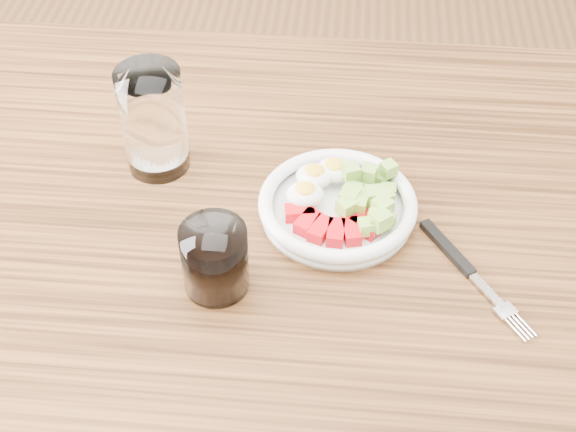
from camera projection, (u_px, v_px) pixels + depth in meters
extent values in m
cube|color=brown|center=(295.00, 251.00, 0.99)|extent=(1.50, 0.90, 0.04)
cylinder|color=white|center=(337.00, 211.00, 1.01)|extent=(0.19, 0.19, 0.01)
torus|color=white|center=(338.00, 203.00, 1.00)|extent=(0.20, 0.20, 0.02)
cube|color=red|center=(300.00, 213.00, 0.99)|extent=(0.04, 0.03, 0.02)
cube|color=red|center=(308.00, 222.00, 0.97)|extent=(0.04, 0.04, 0.02)
cube|color=red|center=(320.00, 230.00, 0.97)|extent=(0.03, 0.04, 0.02)
cube|color=red|center=(336.00, 233.00, 0.96)|extent=(0.02, 0.04, 0.02)
cube|color=red|center=(352.00, 232.00, 0.96)|extent=(0.03, 0.04, 0.02)
cube|color=red|center=(365.00, 226.00, 0.97)|extent=(0.04, 0.04, 0.02)
cube|color=red|center=(374.00, 218.00, 0.98)|extent=(0.04, 0.04, 0.02)
ellipsoid|color=white|center=(314.00, 176.00, 1.02)|extent=(0.05, 0.04, 0.03)
ellipsoid|color=yellow|center=(315.00, 170.00, 1.01)|extent=(0.03, 0.03, 0.01)
ellipsoid|color=white|center=(334.00, 170.00, 1.03)|extent=(0.05, 0.04, 0.03)
ellipsoid|color=yellow|center=(335.00, 164.00, 1.02)|extent=(0.03, 0.03, 0.01)
ellipsoid|color=white|center=(305.00, 195.00, 0.99)|extent=(0.05, 0.04, 0.03)
ellipsoid|color=yellow|center=(305.00, 188.00, 0.99)|extent=(0.03, 0.03, 0.01)
cube|color=#92BB48|center=(366.00, 227.00, 0.96)|extent=(0.02, 0.02, 0.02)
cube|color=#92BB48|center=(382.00, 207.00, 0.97)|extent=(0.03, 0.03, 0.02)
cube|color=#92BB48|center=(380.00, 215.00, 0.97)|extent=(0.03, 0.03, 0.02)
cube|color=#92BB48|center=(386.00, 198.00, 0.98)|extent=(0.02, 0.02, 0.02)
cube|color=#92BB48|center=(359.00, 197.00, 0.99)|extent=(0.03, 0.03, 0.02)
cube|color=#92BB48|center=(371.00, 200.00, 0.99)|extent=(0.02, 0.02, 0.02)
cube|color=#92BB48|center=(381.00, 180.00, 1.03)|extent=(0.02, 0.02, 0.02)
cube|color=#92BB48|center=(369.00, 173.00, 1.01)|extent=(0.02, 0.02, 0.02)
cube|color=#92BB48|center=(389.00, 169.00, 1.01)|extent=(0.02, 0.02, 0.02)
cube|color=#92BB48|center=(387.00, 220.00, 0.96)|extent=(0.02, 0.02, 0.02)
cube|color=#92BB48|center=(359.00, 205.00, 0.98)|extent=(0.02, 0.02, 0.02)
cube|color=#92BB48|center=(388.00, 192.00, 1.01)|extent=(0.02, 0.02, 0.02)
cube|color=#92BB48|center=(385.00, 218.00, 0.97)|extent=(0.02, 0.02, 0.02)
cube|color=#92BB48|center=(378.00, 222.00, 0.95)|extent=(0.02, 0.02, 0.02)
cube|color=#92BB48|center=(349.00, 198.00, 0.98)|extent=(0.03, 0.03, 0.02)
cube|color=#92BB48|center=(352.00, 191.00, 1.00)|extent=(0.03, 0.03, 0.02)
cube|color=#92BB48|center=(347.00, 207.00, 0.97)|extent=(0.03, 0.03, 0.02)
cube|color=#92BB48|center=(377.00, 202.00, 0.99)|extent=(0.02, 0.02, 0.02)
cube|color=#92BB48|center=(380.00, 220.00, 0.95)|extent=(0.03, 0.03, 0.02)
cube|color=#92BB48|center=(351.00, 172.00, 1.01)|extent=(0.03, 0.03, 0.02)
cube|color=#92BB48|center=(355.00, 192.00, 1.01)|extent=(0.02, 0.02, 0.02)
cube|color=#92BB48|center=(375.00, 196.00, 0.98)|extent=(0.03, 0.03, 0.02)
cube|color=black|center=(447.00, 248.00, 0.96)|extent=(0.06, 0.09, 0.01)
cube|color=silver|center=(487.00, 291.00, 0.92)|extent=(0.04, 0.05, 0.00)
cube|color=silver|center=(505.00, 311.00, 0.90)|extent=(0.03, 0.03, 0.00)
cylinder|color=silver|center=(516.00, 330.00, 0.88)|extent=(0.02, 0.03, 0.00)
cylinder|color=silver|center=(519.00, 328.00, 0.88)|extent=(0.02, 0.03, 0.00)
cylinder|color=silver|center=(523.00, 327.00, 0.88)|extent=(0.02, 0.03, 0.00)
cylinder|color=silver|center=(526.00, 325.00, 0.88)|extent=(0.02, 0.03, 0.00)
cylinder|color=white|center=(153.00, 121.00, 1.03)|extent=(0.08, 0.08, 0.15)
cylinder|color=white|center=(215.00, 259.00, 0.90)|extent=(0.08, 0.08, 0.09)
cylinder|color=black|center=(215.00, 260.00, 0.90)|extent=(0.07, 0.07, 0.07)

